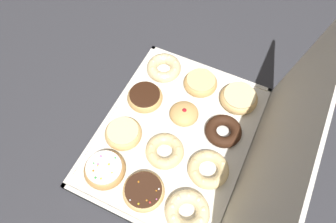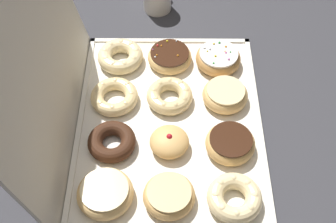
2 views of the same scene
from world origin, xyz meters
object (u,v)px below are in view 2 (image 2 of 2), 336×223
(cruller_donut_0, at_px, (234,198))
(cruller_donut_10, at_px, (114,97))
(jelly_filled_donut_5, at_px, (171,142))
(cruller_donut_11, at_px, (120,56))
(glazed_ring_donut_2, at_px, (225,95))
(glazed_ring_donut_4, at_px, (170,195))
(cruller_donut_6, at_px, (170,96))
(chocolate_frosted_donut_1, at_px, (230,143))
(sprinkle_donut_3, at_px, (218,58))
(donut_box, at_px, (169,124))
(glazed_ring_donut_8, at_px, (105,193))
(chocolate_cake_ring_donut_9, at_px, (112,142))
(sprinkle_donut_7, at_px, (171,57))

(cruller_donut_0, xyz_separation_m, cruller_donut_10, (0.27, 0.27, -0.00))
(jelly_filled_donut_5, height_order, cruller_donut_11, jelly_filled_donut_5)
(glazed_ring_donut_2, relative_size, glazed_ring_donut_4, 1.02)
(cruller_donut_10, bearing_deg, glazed_ring_donut_4, -152.76)
(cruller_donut_6, xyz_separation_m, cruller_donut_11, (0.13, 0.13, 0.00))
(chocolate_frosted_donut_1, bearing_deg, cruller_donut_0, 179.20)
(cruller_donut_6, bearing_deg, jelly_filled_donut_5, -178.29)
(sprinkle_donut_3, bearing_deg, cruller_donut_11, 88.41)
(donut_box, height_order, glazed_ring_donut_8, glazed_ring_donut_8)
(donut_box, xyz_separation_m, cruller_donut_11, (0.20, 0.13, 0.02))
(chocolate_cake_ring_donut_9, bearing_deg, cruller_donut_0, -117.59)
(donut_box, distance_m, cruller_donut_11, 0.24)
(sprinkle_donut_3, height_order, cruller_donut_6, sprinkle_donut_3)
(chocolate_frosted_donut_1, height_order, chocolate_cake_ring_donut_9, chocolate_frosted_donut_1)
(glazed_ring_donut_8, bearing_deg, cruller_donut_0, -91.84)
(jelly_filled_donut_5, xyz_separation_m, glazed_ring_donut_8, (-0.13, 0.14, -0.00))
(cruller_donut_6, height_order, cruller_donut_11, cruller_donut_11)
(chocolate_frosted_donut_1, xyz_separation_m, glazed_ring_donut_8, (-0.13, 0.27, -0.00))
(chocolate_frosted_donut_1, height_order, sprinkle_donut_3, sprinkle_donut_3)
(cruller_donut_0, relative_size, cruller_donut_11, 0.97)
(donut_box, xyz_separation_m, cruller_donut_10, (0.07, 0.14, 0.02))
(glazed_ring_donut_2, distance_m, cruller_donut_10, 0.27)
(glazed_ring_donut_4, xyz_separation_m, chocolate_cake_ring_donut_9, (0.13, 0.13, -0.00))
(glazed_ring_donut_2, distance_m, sprinkle_donut_7, 0.19)
(glazed_ring_donut_2, distance_m, jelly_filled_donut_5, 0.19)
(sprinkle_donut_7, height_order, glazed_ring_donut_8, same)
(chocolate_frosted_donut_1, relative_size, cruller_donut_11, 0.95)
(cruller_donut_0, bearing_deg, cruller_donut_6, 26.18)
(cruller_donut_0, xyz_separation_m, cruller_donut_11, (0.41, 0.27, 0.00))
(chocolate_frosted_donut_1, height_order, cruller_donut_11, same)
(chocolate_frosted_donut_1, distance_m, cruller_donut_6, 0.20)
(cruller_donut_0, distance_m, chocolate_cake_ring_donut_9, 0.30)
(cruller_donut_0, relative_size, sprinkle_donut_3, 0.98)
(donut_box, height_order, sprinkle_donut_7, sprinkle_donut_7)
(donut_box, height_order, glazed_ring_donut_2, glazed_ring_donut_2)
(cruller_donut_10, bearing_deg, cruller_donut_11, -2.39)
(chocolate_cake_ring_donut_9, relative_size, cruller_donut_10, 0.94)
(donut_box, height_order, glazed_ring_donut_4, glazed_ring_donut_4)
(glazed_ring_donut_2, bearing_deg, glazed_ring_donut_8, 134.79)
(glazed_ring_donut_2, distance_m, sprinkle_donut_3, 0.12)
(donut_box, relative_size, sprinkle_donut_3, 4.84)
(glazed_ring_donut_8, relative_size, cruller_donut_10, 1.02)
(donut_box, xyz_separation_m, glazed_ring_donut_8, (-0.20, 0.13, 0.03))
(glazed_ring_donut_2, height_order, glazed_ring_donut_4, glazed_ring_donut_2)
(sprinkle_donut_7, xyz_separation_m, cruller_donut_11, (-0.00, 0.13, 0.00))
(glazed_ring_donut_4, bearing_deg, chocolate_cake_ring_donut_9, 44.64)
(sprinkle_donut_7, bearing_deg, glazed_ring_donut_8, 161.13)
(sprinkle_donut_3, bearing_deg, cruller_donut_10, 115.98)
(glazed_ring_donut_4, relative_size, sprinkle_donut_7, 0.95)
(cruller_donut_0, distance_m, cruller_donut_6, 0.31)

